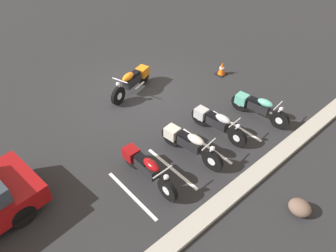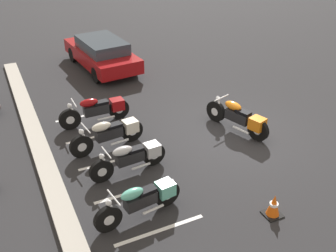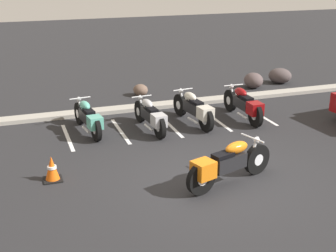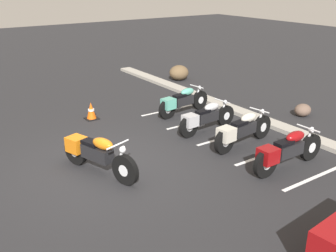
{
  "view_description": "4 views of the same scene",
  "coord_description": "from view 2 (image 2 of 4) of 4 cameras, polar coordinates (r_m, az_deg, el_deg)",
  "views": [
    {
      "loc": [
        6.11,
        8.46,
        7.17
      ],
      "look_at": [
        0.93,
        2.66,
        0.55
      ],
      "focal_mm": 35.0,
      "sensor_mm": 36.0,
      "label": 1
    },
    {
      "loc": [
        -8.43,
        6.24,
        6.21
      ],
      "look_at": [
        0.53,
        1.96,
        0.52
      ],
      "focal_mm": 42.0,
      "sensor_mm": 36.0,
      "label": 2
    },
    {
      "loc": [
        -4.0,
        -8.32,
        4.54
      ],
      "look_at": [
        -0.65,
        1.31,
        0.89
      ],
      "focal_mm": 50.0,
      "sensor_mm": 36.0,
      "label": 3
    },
    {
      "loc": [
        7.8,
        -3.53,
        4.26
      ],
      "look_at": [
        -0.02,
        1.86,
        0.66
      ],
      "focal_mm": 42.0,
      "sensor_mm": 36.0,
      "label": 4
    }
  ],
  "objects": [
    {
      "name": "parked_bike_2",
      "position": [
        11.3,
        -8.28,
        -1.02
      ],
      "size": [
        0.68,
        2.25,
        0.89
      ],
      "rotation": [
        0.0,
        0.0,
        1.69
      ],
      "color": "black",
      "rests_on": "ground"
    },
    {
      "name": "stall_line_1",
      "position": [
        9.84,
        -4.76,
        -9.41
      ],
      "size": [
        0.1,
        2.1,
        0.0
      ],
      "primitive_type": "cube",
      "color": "white",
      "rests_on": "ground"
    },
    {
      "name": "concrete_curb",
      "position": [
        10.46,
        -16.56,
        -7.63
      ],
      "size": [
        18.0,
        0.5,
        0.12
      ],
      "primitive_type": "cube",
      "color": "#A8A399",
      "rests_on": "ground"
    },
    {
      "name": "stall_line_2",
      "position": [
        10.96,
        -7.57,
        -4.98
      ],
      "size": [
        0.1,
        2.1,
        0.0
      ],
      "primitive_type": "cube",
      "color": "white",
      "rests_on": "ground"
    },
    {
      "name": "stall_line_4",
      "position": [
        13.4,
        -11.64,
        1.57
      ],
      "size": [
        0.1,
        2.1,
        0.0
      ],
      "primitive_type": "cube",
      "color": "white",
      "rests_on": "ground"
    },
    {
      "name": "parked_bike_0",
      "position": [
        8.9,
        -3.67,
        -10.61
      ],
      "size": [
        0.67,
        2.14,
        0.85
      ],
      "rotation": [
        0.0,
        0.0,
        1.71
      ],
      "color": "black",
      "rests_on": "ground"
    },
    {
      "name": "parked_bike_1",
      "position": [
        10.25,
        -5.24,
        -4.52
      ],
      "size": [
        0.6,
        2.14,
        0.84
      ],
      "rotation": [
        0.0,
        0.0,
        1.65
      ],
      "color": "black",
      "rests_on": "ground"
    },
    {
      "name": "traffic_cone",
      "position": [
        9.32,
        15.08,
        -11.13
      ],
      "size": [
        0.4,
        0.4,
        0.56
      ],
      "color": "black",
      "rests_on": "ground"
    },
    {
      "name": "ground",
      "position": [
        12.19,
        9.41,
        -1.24
      ],
      "size": [
        60.0,
        60.0,
        0.0
      ],
      "primitive_type": "plane",
      "color": "#262628"
    },
    {
      "name": "parked_bike_3",
      "position": [
        12.64,
        -10.1,
        2.38
      ],
      "size": [
        0.64,
        2.28,
        0.9
      ],
      "rotation": [
        0.0,
        0.0,
        1.58
      ],
      "color": "black",
      "rests_on": "ground"
    },
    {
      "name": "stall_line_3",
      "position": [
        12.15,
        -9.81,
        -1.38
      ],
      "size": [
        0.1,
        2.1,
        0.0
      ],
      "primitive_type": "cube",
      "color": "white",
      "rests_on": "ground"
    },
    {
      "name": "car_red",
      "position": [
        16.99,
        -9.61,
        10.44
      ],
      "size": [
        4.45,
        2.2,
        1.29
      ],
      "rotation": [
        0.0,
        0.0,
        0.1
      ],
      "color": "black",
      "rests_on": "ground"
    },
    {
      "name": "stall_line_0",
      "position": [
        8.83,
        -1.17,
        -14.89
      ],
      "size": [
        0.1,
        2.1,
        0.0
      ],
      "primitive_type": "cube",
      "color": "white",
      "rests_on": "ground"
    },
    {
      "name": "motorcycle_orange_featured",
      "position": [
        12.15,
        10.34,
        1.22
      ],
      "size": [
        2.25,
        0.99,
        0.92
      ],
      "rotation": [
        0.0,
        0.0,
        0.31
      ],
      "color": "black",
      "rests_on": "ground"
    }
  ]
}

